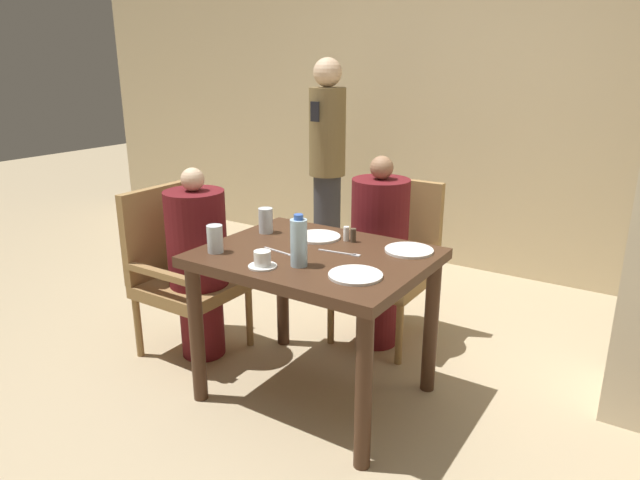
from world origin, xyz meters
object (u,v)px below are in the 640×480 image
Objects in this scene: glass_tall_near at (215,239)px; glass_tall_mid at (266,220)px; plate_main_left at (318,237)px; diner_in_left_chair at (198,263)px; diner_in_far_chair at (379,251)px; plate_main_right at (409,250)px; standing_host at (327,161)px; chair_left_side at (180,267)px; water_bottle at (299,242)px; plate_dessert_center at (355,275)px; teacup_with_saucer at (262,260)px; chair_far_side at (390,257)px.

glass_tall_mid is at bearing 89.66° from glass_tall_near.
diner_in_left_chair is at bearing -163.12° from plate_main_left.
plate_main_right is at bearing -48.33° from diner_in_far_chair.
standing_host is (-0.15, 1.54, 0.32)m from diner_in_left_chair.
chair_left_side is 0.86m from plate_main_left.
standing_host is at bearing 134.39° from plate_main_right.
diner_in_left_chair reaches higher than water_bottle.
plate_dessert_center is (-0.05, -0.41, 0.00)m from plate_main_right.
glass_tall_mid is (-0.30, 0.41, 0.03)m from teacup_with_saucer.
water_bottle is at bearing -12.98° from diner_in_left_chair.
standing_host is (-0.91, 0.74, 0.38)m from chair_far_side.
diner_in_far_chair reaches higher than diner_in_left_chair.
water_bottle is (0.04, -0.83, 0.29)m from diner_in_far_chair.
plate_main_left is 0.48m from teacup_with_saucer.
diner_in_left_chair is 4.72× the size of plate_main_left.
glass_tall_mid is (-0.39, -0.52, 0.24)m from diner_in_far_chair.
plate_dessert_center is 0.41m from teacup_with_saucer.
diner_in_left_chair is 0.96× the size of diner_in_far_chair.
diner_in_left_chair is 8.28× the size of glass_tall_mid.
plate_main_right is 1.00× the size of plate_dessert_center.
glass_tall_near reaches higher than plate_main_right.
standing_host is at bearing 110.17° from glass_tall_mid.
glass_tall_mid is (-0.74, -0.12, 0.06)m from plate_main_right.
glass_tall_mid is at bearing -165.99° from plate_main_left.
chair_left_side is 1.59m from standing_host.
standing_host reaches higher than glass_tall_mid.
water_bottle is 0.53m from glass_tall_mid.
water_bottle is (0.15, -0.38, 0.10)m from plate_main_left.
plate_main_right is 0.76m from glass_tall_mid.
water_bottle is at bearing 39.36° from teacup_with_saucer.
standing_host is at bearing 90.05° from chair_left_side.
plate_main_left is 1.75× the size of glass_tall_near.
glass_tall_near is (0.52, -0.25, 0.32)m from chair_left_side.
diner_in_left_chair is 0.71m from plate_main_left.
plate_main_left is 0.42m from water_bottle.
diner_in_far_chair is 0.69m from glass_tall_mid.
plate_main_right is at bearing 12.59° from diner_in_left_chair.
chair_far_side is at bearing 90.00° from diner_in_far_chair.
diner_in_left_chair is 0.66× the size of standing_host.
plate_dessert_center is 1.75× the size of glass_tall_near.
plate_dessert_center is (0.31, -0.96, 0.26)m from chair_far_side.
diner_in_left_chair is 1.10m from chair_far_side.
glass_tall_mid reaches higher than teacup_with_saucer.
plate_main_left is at bearing 14.01° from glass_tall_mid.
plate_dessert_center is at bearing 17.06° from teacup_with_saucer.
plate_main_left is 0.98× the size of water_bottle.
chair_left_side reaches higher than plate_main_right.
water_bottle reaches higher than plate_main_right.
diner_in_far_chair is 0.88m from water_bottle.
diner_in_far_chair is (0.76, 0.65, 0.02)m from diner_in_left_chair.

